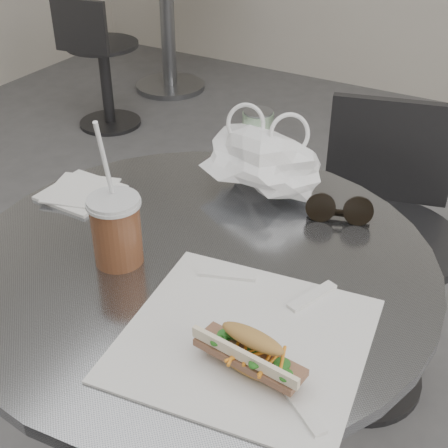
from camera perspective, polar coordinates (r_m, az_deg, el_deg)
The scene contains 11 objects.
cafe_table at distance 1.18m, azimuth -2.02°, elevation -13.90°, with size 0.76×0.76×0.74m.
bg_table at distance 3.63m, azimuth -5.26°, elevation 19.13°, with size 0.70×0.70×0.74m.
chair_far at distance 1.67m, azimuth 13.42°, elevation -4.37°, with size 0.40×0.44×0.76m.
bg_chair at distance 3.19m, azimuth -11.21°, elevation 13.61°, with size 0.35×0.37×0.66m.
sandwich_paper at distance 0.85m, azimuth 1.92°, elevation -10.46°, with size 0.32×0.30×0.00m, color white.
banh_mi at distance 0.79m, azimuth 2.44°, elevation -11.72°, with size 0.19×0.09×0.06m.
iced_coffee at distance 0.97m, azimuth -9.83°, elevation -0.46°, with size 0.08×0.08×0.24m.
sunglasses at distance 1.09m, azimuth 10.48°, elevation 1.19°, with size 0.12×0.06×0.05m.
plastic_bag at distance 1.16m, azimuth 3.41°, elevation 5.71°, with size 0.22×0.17×0.11m, color white, non-canonical shape.
napkin_stack at distance 1.19m, azimuth -12.94°, elevation 2.87°, with size 0.14×0.14×0.01m.
drink_can at distance 1.24m, azimuth 3.07°, elevation 7.79°, with size 0.06×0.06×0.12m.
Camera 1 is at (0.44, -0.48, 1.33)m, focal length 50.00 mm.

